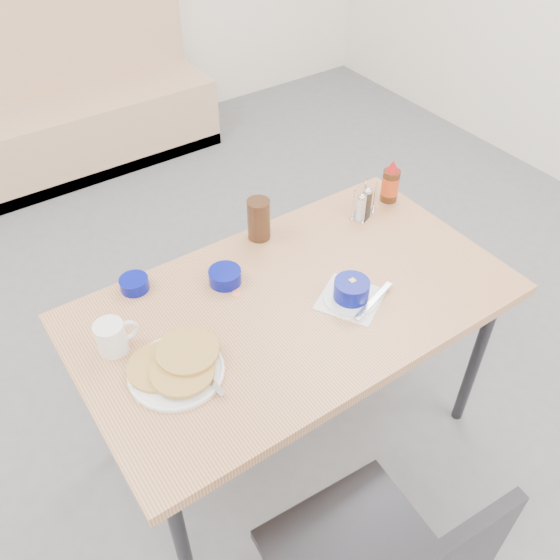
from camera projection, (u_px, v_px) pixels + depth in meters
ground at (329, 480)px, 2.26m from camera, size 6.00×6.00×0.00m
booth_bench at (59, 114)px, 3.72m from camera, size 1.90×0.56×1.22m
dining_table at (294, 314)px, 1.94m from camera, size 1.40×0.80×0.76m
pancake_plate at (176, 367)px, 1.67m from camera, size 0.28×0.29×0.05m
coffee_mug at (112, 336)px, 1.71m from camera, size 0.13×0.09×0.10m
grits_setting at (352, 292)px, 1.88m from camera, size 0.27×0.25×0.08m
creamer_bowl at (134, 284)px, 1.92m from camera, size 0.09×0.09×0.04m
butter_bowl at (225, 276)px, 1.95m from camera, size 0.11×0.11×0.05m
amber_tumbler at (259, 219)px, 2.09m from camera, size 0.09×0.09×0.15m
condiment_caddy at (364, 205)px, 2.21m from camera, size 0.12×0.10×0.13m
syrup_bottle at (390, 183)px, 2.26m from camera, size 0.07×0.07×0.17m
sugar_wrapper at (236, 292)px, 1.92m from camera, size 0.05×0.05×0.00m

